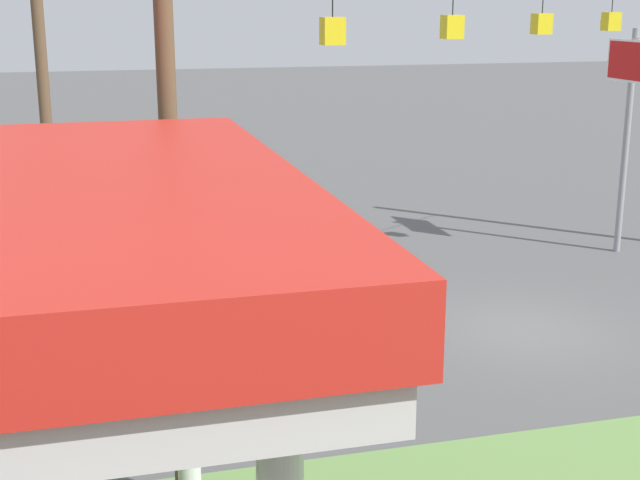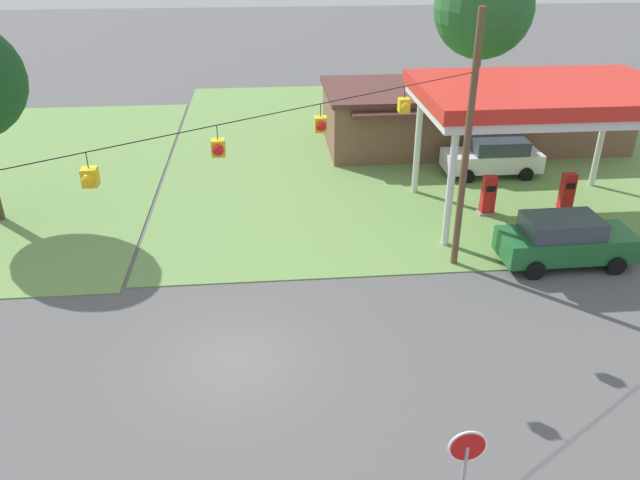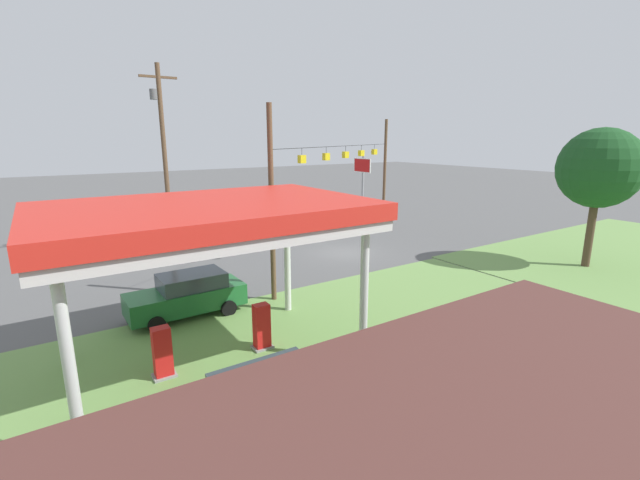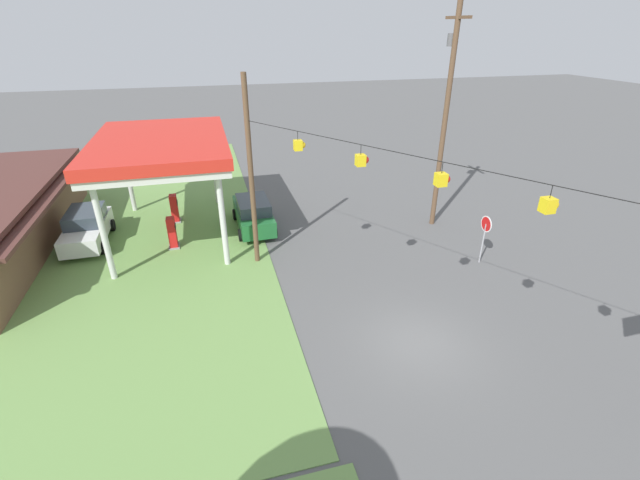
{
  "view_description": "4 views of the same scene",
  "coord_description": "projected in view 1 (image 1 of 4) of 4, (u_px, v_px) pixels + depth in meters",
  "views": [
    {
      "loc": [
        8.88,
        16.27,
        6.82
      ],
      "look_at": [
        4.68,
        0.6,
        2.49
      ],
      "focal_mm": 50.0,
      "sensor_mm": 36.0,
      "label": 1
    },
    {
      "loc": [
        1.11,
        -14.4,
        11.3
      ],
      "look_at": [
        2.71,
        2.95,
        2.28
      ],
      "focal_mm": 35.0,
      "sensor_mm": 36.0,
      "label": 2
    },
    {
      "loc": [
        16.48,
        22.07,
        7.47
      ],
      "look_at": [
        2.65,
        1.08,
        1.44
      ],
      "focal_mm": 24.0,
      "sensor_mm": 36.0,
      "label": 3
    },
    {
      "loc": [
        -11.13,
        6.84,
        10.65
      ],
      "look_at": [
        6.08,
        2.2,
        1.67
      ],
      "focal_mm": 24.0,
      "sensor_mm": 36.0,
      "label": 4
    }
  ],
  "objects": [
    {
      "name": "signal_span_gantry",
      "position": [
        537.0,
        99.0,
        17.91
      ],
      "size": [
        15.91,
        10.24,
        8.93
      ],
      "color": "brown",
      "rests_on": "ground"
    },
    {
      "name": "utility_pole_main",
      "position": [
        36.0,
        16.0,
        20.39
      ],
      "size": [
        2.2,
        0.44,
        11.78
      ],
      "color": "brown",
      "rests_on": "ground"
    },
    {
      "name": "stop_sign_roadside",
      "position": [
        251.0,
        204.0,
        22.85
      ],
      "size": [
        0.8,
        0.08,
        2.5
      ],
      "rotation": [
        0.0,
        0.0,
        3.14
      ],
      "color": "#99999E",
      "rests_on": "ground"
    },
    {
      "name": "ground_plane",
      "position": [
        522.0,
        330.0,
        19.17
      ],
      "size": [
        160.0,
        160.0,
        0.0
      ],
      "primitive_type": "plane",
      "color": "#565656"
    },
    {
      "name": "stop_sign_overhead",
      "position": [
        628.0,
        96.0,
        24.11
      ],
      "size": [
        0.22,
        2.05,
        6.17
      ],
      "color": "gray",
      "rests_on": "ground"
    }
  ]
}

